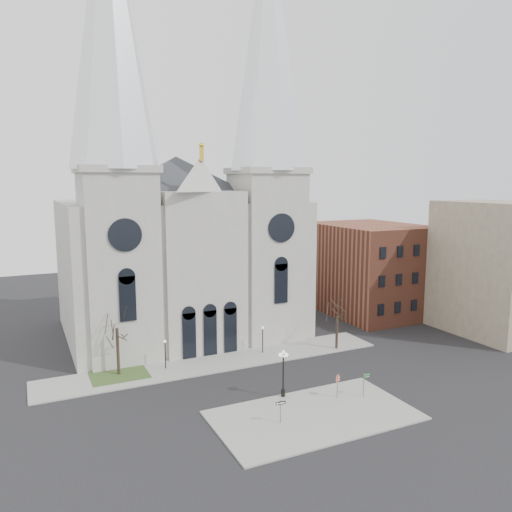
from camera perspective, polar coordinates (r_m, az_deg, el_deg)
name	(u,v)px	position (r m, az deg, el deg)	size (l,w,h in m)	color
ground	(259,400)	(49.53, 0.38, -16.15)	(160.00, 160.00, 0.00)	black
sidewalk_near	(314,415)	(46.87, 6.64, -17.62)	(18.00, 10.00, 0.14)	gray
sidewalk_far	(218,362)	(58.84, -4.39, -11.99)	(40.00, 6.00, 0.14)	gray
grass_patch	(119,375)	(57.06, -15.40, -12.94)	(6.00, 5.00, 0.18)	#2F4E21
cathedral	(184,198)	(66.36, -8.27, 6.56)	(33.00, 26.66, 54.00)	#9F9D94
bg_building_brick	(369,268)	(80.95, 12.84, -1.40)	(14.00, 18.00, 14.00)	brown
bg_building_tan	(492,268)	(74.93, 25.35, -1.26)	(10.00, 14.00, 18.00)	gray
tree_left	(117,325)	(55.31, -15.63, -7.63)	(3.20, 3.20, 7.50)	black
tree_right	(337,314)	(62.53, 9.27, -6.60)	(3.20, 3.20, 6.00)	black
ped_lamp_left	(165,349)	(56.81, -10.35, -10.45)	(0.32, 0.32, 3.26)	black
ped_lamp_right	(263,335)	(60.80, 0.77, -9.03)	(0.32, 0.32, 3.26)	black
stop_sign	(338,381)	(49.72, 9.30, -13.90)	(0.83, 0.16, 2.32)	slate
globe_lamp	(283,368)	(48.90, 3.14, -12.62)	(1.27, 1.27, 4.63)	black
one_way_sign	(281,407)	(44.59, 2.82, -16.90)	(0.90, 0.10, 2.06)	slate
street_name_sign	(364,383)	(50.45, 12.28, -14.00)	(0.75, 0.11, 2.34)	slate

